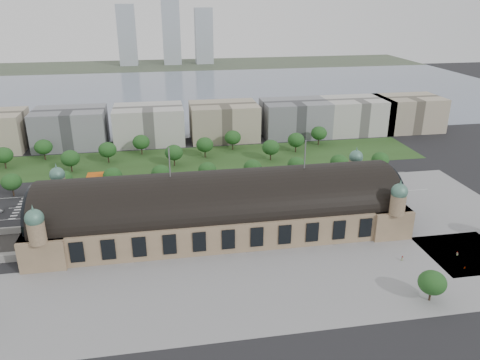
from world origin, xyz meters
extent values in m
plane|color=black|center=(0.00, 0.00, 0.00)|extent=(900.00, 900.00, 0.00)
cube|color=#9F8462|center=(0.00, 0.00, 6.00)|extent=(150.00, 40.00, 12.00)
cube|color=#9F8462|center=(-67.00, 0.00, 6.00)|extent=(16.00, 43.00, 12.00)
cube|color=#9F8462|center=(67.00, 0.00, 6.00)|extent=(16.00, 43.00, 12.00)
cylinder|color=black|center=(0.00, 0.00, 12.00)|extent=(144.00, 37.60, 37.60)
cylinder|color=black|center=(-73.00, 0.00, 14.00)|extent=(1.20, 32.00, 32.00)
cylinder|color=black|center=(73.00, 0.00, 14.00)|extent=(1.20, 32.00, 32.00)
cylinder|color=#9F8462|center=(-67.00, 21.00, 16.00)|extent=(6.00, 6.00, 8.00)
sphere|color=#4B7967|center=(-67.00, 21.00, 21.50)|extent=(6.40, 6.40, 6.40)
cone|color=#4B7967|center=(-67.00, 21.00, 25.50)|extent=(1.00, 1.00, 2.50)
cylinder|color=#9F8462|center=(67.00, 21.00, 16.00)|extent=(6.00, 6.00, 8.00)
sphere|color=#4B7967|center=(67.00, 21.00, 21.50)|extent=(6.40, 6.40, 6.40)
cone|color=#4B7967|center=(67.00, 21.00, 25.50)|extent=(1.00, 1.00, 2.50)
cylinder|color=#9F8462|center=(-67.00, -21.00, 16.00)|extent=(6.00, 6.00, 8.00)
sphere|color=#4B7967|center=(-67.00, -21.00, 21.50)|extent=(6.40, 6.40, 6.40)
cone|color=#4B7967|center=(-67.00, -21.00, 25.50)|extent=(1.00, 1.00, 2.50)
cylinder|color=#9F8462|center=(67.00, -21.00, 16.00)|extent=(6.00, 6.00, 8.00)
sphere|color=#4B7967|center=(67.00, -21.00, 21.50)|extent=(6.40, 6.40, 6.40)
cone|color=#4B7967|center=(67.00, -21.00, 25.50)|extent=(1.00, 1.00, 2.50)
cylinder|color=#59595B|center=(-20.00, 0.00, 31.50)|extent=(0.50, 0.50, 12.00)
cylinder|color=#59595B|center=(35.00, 0.00, 31.50)|extent=(0.50, 0.50, 12.00)
cube|color=gray|center=(10.00, -44.00, 0.00)|extent=(190.00, 48.00, 0.12)
cube|color=gray|center=(103.00, 0.00, 0.00)|extent=(56.00, 100.00, 0.12)
cube|color=black|center=(-20.00, 38.00, 0.00)|extent=(260.00, 26.00, 0.10)
cube|color=#27451B|center=(-15.00, 93.00, 0.00)|extent=(300.00, 45.00, 0.10)
cube|color=#C8510B|center=(-55.00, 62.00, 4.70)|extent=(14.00, 9.00, 0.70)
cube|color=#59595B|center=(-53.00, 68.00, 1.60)|extent=(7.00, 5.00, 3.20)
cylinder|color=#59595B|center=(-60.50, 65.20, 2.20)|extent=(0.50, 0.50, 4.40)
cylinder|color=#59595B|center=(-49.50, 65.20, 2.20)|extent=(0.50, 0.50, 4.40)
cylinder|color=#59595B|center=(-60.50, 58.80, 2.20)|extent=(0.50, 0.50, 4.40)
cylinder|color=#59595B|center=(-49.50, 58.80, 2.20)|extent=(0.50, 0.50, 4.40)
cube|color=slate|center=(0.00, 298.00, 0.00)|extent=(700.00, 320.00, 0.08)
cube|color=#44513D|center=(0.00, 498.00, 0.00)|extent=(700.00, 120.00, 0.14)
cube|color=#9EA8B2|center=(-60.00, 508.00, 40.00)|extent=(24.00, 24.00, 80.00)
cube|color=#9EA8B2|center=(0.00, 508.00, 42.50)|extent=(24.00, 24.00, 85.00)
cube|color=#9EA8B2|center=(45.00, 508.00, 37.50)|extent=(24.00, 24.00, 75.00)
cube|color=gray|center=(-80.00, 133.00, 12.00)|extent=(45.00, 32.00, 24.00)
cube|color=#B5B3AC|center=(-30.00, 133.00, 12.00)|extent=(45.00, 32.00, 24.00)
cube|color=tan|center=(20.00, 133.00, 12.00)|extent=(45.00, 32.00, 24.00)
cube|color=gray|center=(70.00, 133.00, 12.00)|extent=(45.00, 32.00, 24.00)
cube|color=#B5B3AC|center=(115.00, 133.00, 12.00)|extent=(45.00, 32.00, 24.00)
cube|color=tan|center=(155.00, 133.00, 12.00)|extent=(45.00, 32.00, 24.00)
cylinder|color=#2D2116|center=(-96.00, 53.00, 2.16)|extent=(0.70, 0.70, 4.32)
ellipsoid|color=#1D4819|center=(-96.00, 53.00, 7.44)|extent=(9.60, 9.60, 8.16)
cylinder|color=#2D2116|center=(-72.00, 53.00, 2.16)|extent=(0.70, 0.70, 4.32)
ellipsoid|color=#1D4819|center=(-72.00, 53.00, 7.44)|extent=(9.60, 9.60, 8.16)
cylinder|color=#2D2116|center=(-48.00, 53.00, 2.16)|extent=(0.70, 0.70, 4.32)
ellipsoid|color=#1D4819|center=(-48.00, 53.00, 7.44)|extent=(9.60, 9.60, 8.16)
cylinder|color=#2D2116|center=(-24.00, 53.00, 2.16)|extent=(0.70, 0.70, 4.32)
ellipsoid|color=#1D4819|center=(-24.00, 53.00, 7.44)|extent=(9.60, 9.60, 8.16)
cylinder|color=#2D2116|center=(0.00, 53.00, 2.16)|extent=(0.70, 0.70, 4.32)
ellipsoid|color=#1D4819|center=(0.00, 53.00, 7.44)|extent=(9.60, 9.60, 8.16)
cylinder|color=#2D2116|center=(24.00, 53.00, 2.16)|extent=(0.70, 0.70, 4.32)
ellipsoid|color=#1D4819|center=(24.00, 53.00, 7.44)|extent=(9.60, 9.60, 8.16)
cylinder|color=#2D2116|center=(48.00, 53.00, 2.16)|extent=(0.70, 0.70, 4.32)
ellipsoid|color=#1D4819|center=(48.00, 53.00, 7.44)|extent=(9.60, 9.60, 8.16)
cylinder|color=#2D2116|center=(72.00, 53.00, 2.16)|extent=(0.70, 0.70, 4.32)
ellipsoid|color=#1D4819|center=(72.00, 53.00, 7.44)|extent=(9.60, 9.60, 8.16)
cylinder|color=#2D2116|center=(96.00, 53.00, 2.16)|extent=(0.70, 0.70, 4.32)
ellipsoid|color=#1D4819|center=(96.00, 53.00, 7.44)|extent=(9.60, 9.60, 8.16)
cylinder|color=#2D2116|center=(-111.00, 95.00, 2.34)|extent=(0.70, 0.70, 4.68)
ellipsoid|color=#1D4819|center=(-111.00, 95.00, 8.06)|extent=(10.40, 10.40, 8.84)
cylinder|color=#2D2116|center=(-92.00, 107.00, 2.34)|extent=(0.70, 0.70, 4.68)
ellipsoid|color=#1D4819|center=(-92.00, 107.00, 8.06)|extent=(10.40, 10.40, 8.84)
cylinder|color=#2D2116|center=(-73.00, 83.00, 2.34)|extent=(0.70, 0.70, 4.68)
ellipsoid|color=#1D4819|center=(-73.00, 83.00, 8.06)|extent=(10.40, 10.40, 8.84)
cylinder|color=#2D2116|center=(-54.00, 95.00, 2.34)|extent=(0.70, 0.70, 4.68)
ellipsoid|color=#1D4819|center=(-54.00, 95.00, 8.06)|extent=(10.40, 10.40, 8.84)
cylinder|color=#2D2116|center=(-35.00, 107.00, 2.34)|extent=(0.70, 0.70, 4.68)
ellipsoid|color=#1D4819|center=(-35.00, 107.00, 8.06)|extent=(10.40, 10.40, 8.84)
cylinder|color=#2D2116|center=(-16.00, 83.00, 2.34)|extent=(0.70, 0.70, 4.68)
ellipsoid|color=#1D4819|center=(-16.00, 83.00, 8.06)|extent=(10.40, 10.40, 8.84)
cylinder|color=#2D2116|center=(3.00, 95.00, 2.34)|extent=(0.70, 0.70, 4.68)
ellipsoid|color=#1D4819|center=(3.00, 95.00, 8.06)|extent=(10.40, 10.40, 8.84)
cylinder|color=#2D2116|center=(22.00, 107.00, 2.34)|extent=(0.70, 0.70, 4.68)
ellipsoid|color=#1D4819|center=(22.00, 107.00, 8.06)|extent=(10.40, 10.40, 8.84)
cylinder|color=#2D2116|center=(41.00, 83.00, 2.34)|extent=(0.70, 0.70, 4.68)
ellipsoid|color=#1D4819|center=(41.00, 83.00, 8.06)|extent=(10.40, 10.40, 8.84)
cylinder|color=#2D2116|center=(60.00, 95.00, 2.34)|extent=(0.70, 0.70, 4.68)
ellipsoid|color=#1D4819|center=(60.00, 95.00, 8.06)|extent=(10.40, 10.40, 8.84)
cylinder|color=#2D2116|center=(79.00, 107.00, 2.34)|extent=(0.70, 0.70, 4.68)
ellipsoid|color=#1D4819|center=(79.00, 107.00, 8.06)|extent=(10.40, 10.40, 8.84)
cylinder|color=#2D2116|center=(60.00, -60.00, 1.98)|extent=(0.70, 0.70, 3.96)
ellipsoid|color=#1D4819|center=(60.00, -60.00, 6.82)|extent=(9.00, 9.00, 7.65)
imported|color=#9A9CA2|center=(-71.24, 47.77, 0.78)|extent=(4.85, 1.98, 1.56)
imported|color=black|center=(-55.27, 29.68, 0.74)|extent=(5.46, 2.73, 1.48)
imported|color=maroon|center=(-18.81, 37.40, 0.82)|extent=(5.86, 2.82, 1.65)
imported|color=#1A1E4B|center=(4.21, 32.92, 0.72)|extent=(4.41, 2.22, 1.44)
imported|color=#595D61|center=(46.27, 43.27, 0.74)|extent=(4.54, 1.67, 1.48)
imported|color=silver|center=(59.62, 28.84, 0.81)|extent=(6.08, 3.29, 1.62)
imported|color=black|center=(-80.00, 21.00, 0.74)|extent=(4.55, 3.87, 1.48)
imported|color=maroon|center=(-75.19, 23.58, 0.70)|extent=(5.53, 4.32, 1.40)
imported|color=#1B2B4C|center=(-45.20, 25.00, 0.66)|extent=(4.90, 3.36, 1.32)
imported|color=slate|center=(-49.66, 21.00, 0.65)|extent=(4.12, 2.84, 1.30)
imported|color=white|center=(-34.71, 21.00, 0.77)|extent=(4.90, 3.48, 1.53)
imported|color=gray|center=(-41.02, 22.65, 0.75)|extent=(5.94, 4.74, 1.50)
imported|color=black|center=(-26.28, 25.00, 0.72)|extent=(5.28, 4.18, 1.43)
imported|color=red|center=(-4.15, 30.58, 1.48)|extent=(10.67, 2.62, 2.96)
imported|color=beige|center=(-8.30, 31.80, 1.55)|extent=(11.34, 3.64, 3.10)
imported|color=silver|center=(22.95, 28.72, 1.76)|extent=(12.69, 3.05, 3.53)
imported|color=gray|center=(63.18, -35.86, 0.97)|extent=(1.07, 0.80, 1.94)
imported|color=gray|center=(82.15, -45.71, 0.89)|extent=(1.14, 0.76, 1.78)
imported|color=gray|center=(66.63, -55.13, 0.87)|extent=(1.14, 1.13, 1.73)
imported|color=gray|center=(85.65, -35.95, 0.83)|extent=(0.85, 0.93, 1.66)
camera|label=1|loc=(-22.39, -174.06, 92.77)|focal=35.00mm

